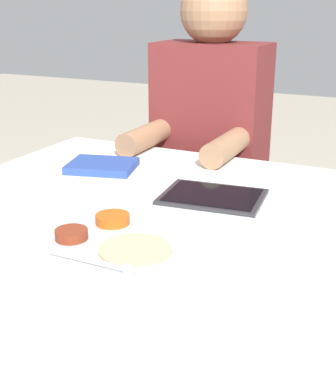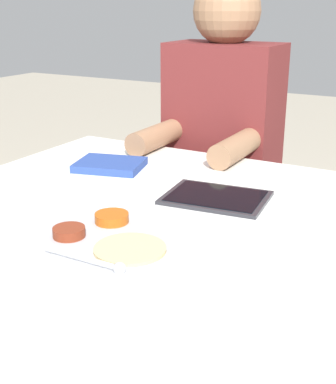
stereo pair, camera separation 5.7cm
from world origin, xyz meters
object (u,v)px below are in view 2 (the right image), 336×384
object	(u,v)px
thali_tray	(108,241)
person_diner	(220,179)
red_notebook	(110,165)
tablet_device	(216,197)

from	to	relation	value
thali_tray	person_diner	xyz separation A→B (m)	(-0.14, 0.83, -0.14)
red_notebook	tablet_device	distance (m)	0.35
tablet_device	person_diner	bearing A→B (deg)	112.51
thali_tray	red_notebook	distance (m)	0.48
thali_tray	person_diner	bearing A→B (deg)	99.69
tablet_device	red_notebook	bearing A→B (deg)	167.32
red_notebook	person_diner	bearing A→B (deg)	73.53
thali_tray	red_notebook	world-z (taller)	thali_tray
thali_tray	tablet_device	xyz separation A→B (m)	(0.07, 0.31, -0.00)
person_diner	tablet_device	bearing A→B (deg)	-67.49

